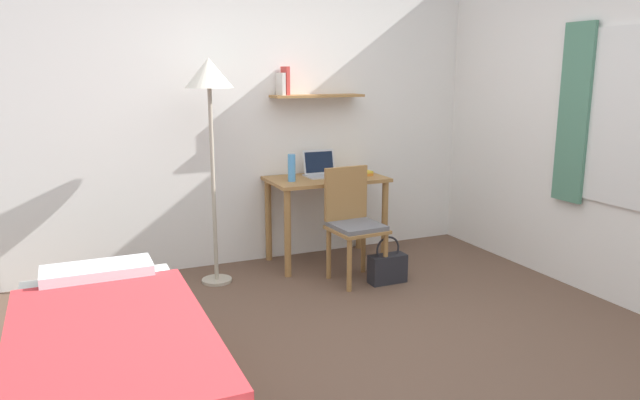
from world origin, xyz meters
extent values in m
plane|color=brown|center=(0.00, 0.00, 0.00)|extent=(5.28, 5.28, 0.00)
cube|color=white|center=(0.00, 2.02, 1.30)|extent=(4.40, 0.05, 2.60)
cube|color=#9E703D|center=(0.47, 1.89, 1.45)|extent=(0.82, 0.22, 0.02)
cube|color=silver|center=(0.14, 1.90, 1.56)|extent=(0.03, 0.17, 0.19)
cube|color=#D13D38|center=(0.19, 1.91, 1.58)|extent=(0.03, 0.15, 0.24)
cube|color=white|center=(2.02, 0.00, 1.30)|extent=(0.05, 4.40, 2.60)
cube|color=silver|center=(1.99, -0.10, 1.35)|extent=(0.02, 0.86, 1.25)
cube|color=white|center=(1.99, -0.10, 1.35)|extent=(0.01, 0.80, 1.19)
cube|color=#4C7F66|center=(1.96, 0.44, 1.35)|extent=(0.03, 0.28, 1.35)
cube|color=#9E703D|center=(-1.48, -0.07, 0.14)|extent=(0.90, 1.89, 0.28)
cube|color=silver|center=(-1.48, -0.07, 0.36)|extent=(0.86, 1.84, 0.16)
cube|color=#DB383D|center=(-1.48, -0.18, 0.46)|extent=(0.92, 1.55, 0.04)
cube|color=white|center=(-1.48, 0.67, 0.49)|extent=(0.63, 0.28, 0.10)
cube|color=#9E703D|center=(0.47, 1.70, 0.75)|extent=(1.00, 0.58, 0.03)
cylinder|color=#9E703D|center=(0.02, 1.46, 0.37)|extent=(0.06, 0.06, 0.73)
cylinder|color=#9E703D|center=(0.93, 1.46, 0.37)|extent=(0.06, 0.06, 0.73)
cylinder|color=#9E703D|center=(0.02, 1.94, 0.37)|extent=(0.06, 0.06, 0.73)
cylinder|color=#9E703D|center=(0.93, 1.94, 0.37)|extent=(0.06, 0.06, 0.73)
cube|color=#9E703D|center=(0.49, 1.13, 0.43)|extent=(0.43, 0.43, 0.03)
cube|color=slate|center=(0.49, 1.13, 0.46)|extent=(0.39, 0.39, 0.04)
cube|color=#9E703D|center=(0.47, 1.31, 0.70)|extent=(0.38, 0.06, 0.43)
cylinder|color=#9E703D|center=(0.33, 0.95, 0.21)|extent=(0.04, 0.04, 0.42)
cylinder|color=#9E703D|center=(0.66, 0.98, 0.21)|extent=(0.04, 0.04, 0.42)
cylinder|color=#9E703D|center=(0.31, 1.28, 0.21)|extent=(0.04, 0.04, 0.42)
cylinder|color=#9E703D|center=(0.64, 1.31, 0.21)|extent=(0.04, 0.04, 0.42)
cylinder|color=#B2A893|center=(-0.55, 1.57, 0.01)|extent=(0.24, 0.24, 0.02)
cylinder|color=#B2A893|center=(-0.55, 1.57, 0.78)|extent=(0.03, 0.03, 1.52)
cone|color=silver|center=(-0.55, 1.57, 1.65)|extent=(0.36, 0.36, 0.22)
cube|color=#B7BABF|center=(0.47, 1.75, 0.77)|extent=(0.30, 0.23, 0.01)
cube|color=#B7BABF|center=(0.47, 1.84, 0.88)|extent=(0.29, 0.06, 0.21)
cube|color=black|center=(0.47, 1.84, 0.88)|extent=(0.26, 0.05, 0.18)
cylinder|color=#4C99DB|center=(0.13, 1.65, 0.88)|extent=(0.06, 0.06, 0.23)
cube|color=orange|center=(0.80, 1.71, 0.77)|extent=(0.18, 0.25, 0.02)
cube|color=gold|center=(0.80, 1.69, 0.79)|extent=(0.17, 0.22, 0.02)
cube|color=#232328|center=(0.70, 1.00, 0.12)|extent=(0.30, 0.13, 0.23)
torus|color=#232328|center=(0.70, 1.00, 0.28)|extent=(0.21, 0.02, 0.21)
camera|label=1|loc=(-1.62, -2.93, 1.67)|focal=33.32mm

